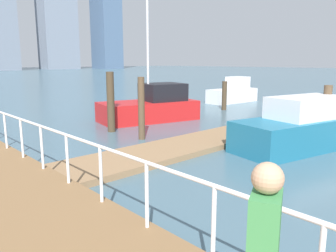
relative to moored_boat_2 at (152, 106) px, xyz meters
The scene contains 10 objects.
ground_plane 6.42m from the moored_boat_2, 135.91° to the left, with size 300.00×300.00×0.00m, color #476675.
floating_dock 5.85m from the moored_boat_2, 119.58° to the right, with size 10.42×2.00×0.18m, color #93704C.
boardwalk_railing 10.94m from the moored_boat_2, 135.01° to the right, with size 0.06×26.34×1.08m.
dock_piling_1 4.24m from the moored_boat_2, 135.42° to the right, with size 0.25×0.25×2.38m, color brown.
dock_piling_2 5.64m from the moored_boat_2, ahead, with size 0.30×0.30×1.75m, color #473826.
dock_piling_3 8.07m from the moored_boat_2, 77.38° to the right, with size 0.29×0.29×2.09m, color brown.
dock_piling_4 3.28m from the moored_boat_2, 162.14° to the right, with size 0.31×0.31×2.52m, color #473826.
moored_boat_2 is the anchor object (origin of this frame).
moored_boat_3 9.44m from the moored_boat_2, 10.76° to the left, with size 4.18×1.66×1.84m.
moored_boat_5 7.88m from the moored_boat_2, 84.29° to the right, with size 6.74×3.14×1.77m.
Camera 1 is at (-6.19, 2.78, 2.95)m, focal length 35.65 mm.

